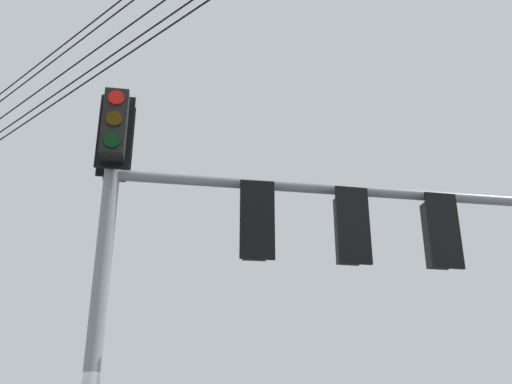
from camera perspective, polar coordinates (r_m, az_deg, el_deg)
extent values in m
cylinder|color=gray|center=(7.27, -15.01, -14.05)|extent=(0.20, 0.20, 5.52)
cylinder|color=gray|center=(8.15, 7.19, 0.25)|extent=(5.77, 0.42, 0.14)
cube|color=black|center=(8.37, -12.99, 4.19)|extent=(0.31, 0.31, 0.90)
cube|color=black|center=(8.22, -13.04, 4.72)|extent=(0.44, 0.06, 1.04)
cylinder|color=red|center=(8.65, -12.76, 5.47)|extent=(0.20, 0.04, 0.20)
cylinder|color=#3C2703|center=(8.52, -12.94, 3.70)|extent=(0.20, 0.04, 0.20)
cylinder|color=black|center=(8.39, -13.12, 1.86)|extent=(0.20, 0.04, 0.20)
cube|color=black|center=(7.84, -13.18, 6.16)|extent=(0.31, 0.31, 0.90)
cube|color=black|center=(7.99, -13.12, 5.58)|extent=(0.44, 0.06, 1.04)
cylinder|color=red|center=(7.84, -13.04, 8.66)|extent=(0.20, 0.04, 0.20)
cylinder|color=#3C2703|center=(7.70, -13.24, 6.75)|extent=(0.20, 0.04, 0.20)
cylinder|color=black|center=(7.56, -13.44, 4.77)|extent=(0.20, 0.04, 0.20)
cube|color=black|center=(7.73, -0.06, -3.01)|extent=(0.32, 0.32, 0.90)
cube|color=black|center=(7.57, 0.12, -2.57)|extent=(0.44, 0.07, 1.04)
cylinder|color=red|center=(7.98, -0.23, -1.38)|extent=(0.20, 0.04, 0.20)
cylinder|color=#3C2703|center=(7.88, -0.24, -3.41)|extent=(0.20, 0.04, 0.20)
cylinder|color=black|center=(7.79, -0.24, -5.49)|extent=(0.20, 0.04, 0.20)
cube|color=black|center=(8.01, 8.76, -3.47)|extent=(0.31, 0.31, 0.90)
cube|color=black|center=(7.86, 9.17, -3.06)|extent=(0.44, 0.05, 1.04)
cylinder|color=red|center=(8.26, 8.26, -1.88)|extent=(0.20, 0.03, 0.20)
cylinder|color=#3C2703|center=(8.16, 8.38, -3.85)|extent=(0.20, 0.03, 0.20)
cylinder|color=black|center=(8.07, 8.50, -5.86)|extent=(0.20, 0.03, 0.20)
cube|color=black|center=(8.47, 16.80, -3.82)|extent=(0.31, 0.31, 0.90)
cube|color=black|center=(8.33, 17.32, -3.43)|extent=(0.44, 0.05, 1.04)
cylinder|color=red|center=(8.71, 16.10, -2.30)|extent=(0.20, 0.04, 0.20)
cylinder|color=#3C2703|center=(8.61, 16.32, -4.17)|extent=(0.20, 0.04, 0.20)
cylinder|color=black|center=(8.53, 16.54, -6.08)|extent=(0.20, 0.04, 0.20)
cylinder|color=black|center=(7.96, -7.49, 15.64)|extent=(14.12, 20.88, 0.66)
cylinder|color=black|center=(8.07, -7.42, 16.62)|extent=(14.12, 20.88, 0.66)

